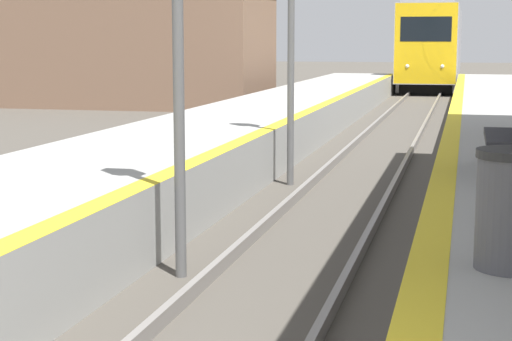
# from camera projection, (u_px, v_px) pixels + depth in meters

# --- Properties ---
(train) EXTENTS (2.85, 20.06, 4.51)m
(train) POSITION_uv_depth(u_px,v_px,m) (434.00, 45.00, 48.26)
(train) COLOR black
(train) RESTS_ON ground
(bench) EXTENTS (0.44, 1.76, 0.92)m
(bench) POSITION_uv_depth(u_px,v_px,m) (509.00, 134.00, 10.42)
(bench) COLOR #28282D
(bench) RESTS_ON platform_right
(station_building) EXTENTS (12.49, 5.65, 5.27)m
(station_building) POSITION_uv_depth(u_px,v_px,m) (115.00, 38.00, 33.74)
(station_building) COLOR brown
(station_building) RESTS_ON ground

